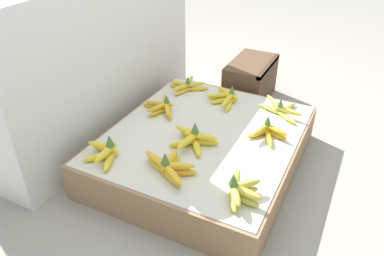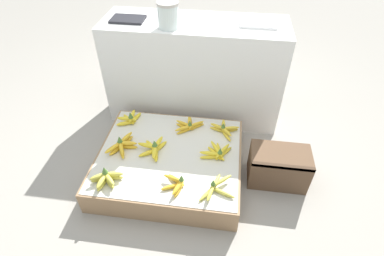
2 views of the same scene
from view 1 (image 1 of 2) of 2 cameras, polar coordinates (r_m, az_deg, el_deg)
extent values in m
plane|color=gray|center=(1.88, 1.76, -5.45)|extent=(10.00, 10.00, 0.00)
cube|color=#997551|center=(1.82, 1.81, -3.22)|extent=(0.99, 0.86, 0.18)
cube|color=silver|center=(1.77, 1.86, -0.80)|extent=(0.96, 0.83, 0.00)
cube|color=white|center=(2.10, -16.06, 10.60)|extent=(1.41, 0.48, 0.83)
cube|color=brown|center=(2.43, 8.87, 7.13)|extent=(0.40, 0.24, 0.26)
cube|color=#402E20|center=(2.35, 11.59, 9.19)|extent=(0.40, 0.02, 0.02)
ellipsoid|color=gold|center=(1.39, 6.32, -10.91)|extent=(0.12, 0.08, 0.03)
ellipsoid|color=gold|center=(1.40, 7.98, -10.70)|extent=(0.05, 0.13, 0.03)
ellipsoid|color=gold|center=(1.43, 7.83, -9.56)|extent=(0.11, 0.11, 0.03)
ellipsoid|color=gold|center=(1.45, 6.58, -8.78)|extent=(0.13, 0.05, 0.03)
ellipsoid|color=gold|center=(1.37, 6.59, -10.05)|extent=(0.12, 0.09, 0.03)
ellipsoid|color=gold|center=(1.38, 8.28, -9.75)|extent=(0.04, 0.12, 0.03)
ellipsoid|color=gold|center=(1.42, 8.16, -8.49)|extent=(0.11, 0.11, 0.03)
ellipsoid|color=gold|center=(1.44, 6.66, -7.70)|extent=(0.13, 0.05, 0.03)
cone|color=#4C7533|center=(1.37, 6.34, -7.70)|extent=(0.04, 0.04, 0.05)
ellipsoid|color=gold|center=(1.77, 10.12, -0.78)|extent=(0.13, 0.10, 0.03)
ellipsoid|color=gold|center=(1.74, 11.63, -1.55)|extent=(0.13, 0.08, 0.03)
ellipsoid|color=gold|center=(1.78, 12.39, -0.85)|extent=(0.06, 0.14, 0.03)
ellipsoid|color=gold|center=(1.74, 10.38, -0.38)|extent=(0.14, 0.06, 0.03)
ellipsoid|color=gold|center=(1.76, 12.54, -0.22)|extent=(0.07, 0.14, 0.03)
cone|color=#4C7533|center=(1.77, 11.48, 1.27)|extent=(0.03, 0.03, 0.04)
ellipsoid|color=gold|center=(1.93, 14.05, 1.69)|extent=(0.11, 0.14, 0.03)
ellipsoid|color=gold|center=(2.01, 14.28, 2.97)|extent=(0.16, 0.08, 0.03)
ellipsoid|color=gold|center=(1.98, 12.03, 2.79)|extent=(0.07, 0.16, 0.03)
ellipsoid|color=gold|center=(1.93, 14.34, 2.59)|extent=(0.06, 0.16, 0.03)
ellipsoid|color=gold|center=(2.00, 12.37, 3.89)|extent=(0.13, 0.13, 0.03)
cone|color=#4C7533|center=(1.93, 13.36, 3.85)|extent=(0.03, 0.03, 0.04)
ellipsoid|color=gold|center=(1.49, -3.28, -7.40)|extent=(0.09, 0.14, 0.03)
ellipsoid|color=gold|center=(1.51, -1.94, -6.72)|extent=(0.09, 0.14, 0.03)
ellipsoid|color=gold|center=(1.55, -3.21, -5.68)|extent=(0.15, 0.04, 0.03)
ellipsoid|color=gold|center=(1.55, -5.15, -5.71)|extent=(0.09, 0.14, 0.03)
ellipsoid|color=gold|center=(1.45, -3.04, -7.03)|extent=(0.11, 0.14, 0.03)
ellipsoid|color=gold|center=(1.49, -2.34, -5.80)|extent=(0.09, 0.14, 0.03)
ellipsoid|color=gold|center=(1.53, -3.40, -4.81)|extent=(0.15, 0.05, 0.03)
ellipsoid|color=gold|center=(1.53, -5.46, -4.76)|extent=(0.08, 0.15, 0.03)
cone|color=#4C7533|center=(1.47, -4.13, -4.57)|extent=(0.04, 0.04, 0.05)
ellipsoid|color=yellow|center=(1.71, -0.24, -1.34)|extent=(0.11, 0.15, 0.03)
ellipsoid|color=yellow|center=(1.68, -1.05, -2.21)|extent=(0.13, 0.13, 0.03)
ellipsoid|color=yellow|center=(1.65, 0.66, -2.80)|extent=(0.15, 0.11, 0.03)
ellipsoid|color=yellow|center=(1.68, 1.50, -2.04)|extent=(0.07, 0.16, 0.03)
ellipsoid|color=yellow|center=(1.69, -0.55, -0.59)|extent=(0.07, 0.16, 0.03)
ellipsoid|color=yellow|center=(1.64, -0.58, -1.84)|extent=(0.16, 0.05, 0.03)
ellipsoid|color=yellow|center=(1.66, 1.37, -1.23)|extent=(0.05, 0.16, 0.03)
cone|color=#4C7533|center=(1.65, 0.44, 0.12)|extent=(0.04, 0.04, 0.05)
ellipsoid|color=yellow|center=(2.08, 5.32, 4.89)|extent=(0.12, 0.15, 0.03)
ellipsoid|color=yellow|center=(2.05, 4.55, 4.59)|extent=(0.06, 0.17, 0.03)
ellipsoid|color=yellow|center=(2.03, 5.00, 4.24)|extent=(0.14, 0.13, 0.03)
ellipsoid|color=yellow|center=(2.00, 5.68, 3.71)|extent=(0.17, 0.06, 0.03)
ellipsoid|color=yellow|center=(2.06, 5.33, 5.46)|extent=(0.10, 0.16, 0.03)
ellipsoid|color=yellow|center=(2.02, 4.52, 5.04)|extent=(0.11, 0.16, 0.03)
ellipsoid|color=yellow|center=(1.99, 5.39, 4.43)|extent=(0.17, 0.03, 0.03)
cone|color=#4C7533|center=(2.02, 6.03, 5.96)|extent=(0.03, 0.03, 0.04)
ellipsoid|color=yellow|center=(1.68, -13.19, -3.17)|extent=(0.08, 0.15, 0.03)
ellipsoid|color=yellow|center=(1.64, -13.70, -4.22)|extent=(0.13, 0.13, 0.03)
ellipsoid|color=yellow|center=(1.61, -12.52, -4.80)|extent=(0.15, 0.09, 0.03)
ellipsoid|color=yellow|center=(1.64, -13.43, -2.71)|extent=(0.04, 0.15, 0.03)
ellipsoid|color=yellow|center=(1.60, -12.98, -3.63)|extent=(0.15, 0.04, 0.03)
cone|color=#4C7533|center=(1.60, -12.48, -1.85)|extent=(0.04, 0.04, 0.05)
ellipsoid|color=gold|center=(1.99, -4.00, 3.65)|extent=(0.14, 0.11, 0.02)
ellipsoid|color=gold|center=(1.97, -5.56, 3.30)|extent=(0.04, 0.15, 0.02)
ellipsoid|color=gold|center=(1.93, -4.90, 2.54)|extent=(0.15, 0.08, 0.02)
ellipsoid|color=gold|center=(1.92, -3.68, 2.43)|extent=(0.13, 0.11, 0.02)
ellipsoid|color=gold|center=(1.98, -4.00, 4.22)|extent=(0.14, 0.11, 0.02)
ellipsoid|color=gold|center=(1.95, -4.97, 3.77)|extent=(0.06, 0.15, 0.02)
ellipsoid|color=gold|center=(1.92, -5.05, 3.21)|extent=(0.15, 0.09, 0.02)
ellipsoid|color=gold|center=(1.90, -3.80, 2.98)|extent=(0.14, 0.10, 0.02)
cone|color=#4C7533|center=(1.92, -3.92, 4.48)|extent=(0.03, 0.03, 0.04)
ellipsoid|color=gold|center=(2.15, 0.76, 6.01)|extent=(0.09, 0.13, 0.03)
ellipsoid|color=gold|center=(2.19, -0.45, 6.57)|extent=(0.13, 0.07, 0.03)
ellipsoid|color=gold|center=(2.17, -1.95, 6.26)|extent=(0.03, 0.13, 0.03)
ellipsoid|color=gold|center=(2.12, -1.38, 5.64)|extent=(0.13, 0.07, 0.03)
ellipsoid|color=gold|center=(2.14, 0.21, 6.67)|extent=(0.11, 0.12, 0.03)
ellipsoid|color=gold|center=(2.18, -0.34, 7.20)|extent=(0.14, 0.06, 0.03)
ellipsoid|color=gold|center=(2.15, -1.63, 6.77)|extent=(0.03, 0.13, 0.03)
ellipsoid|color=gold|center=(2.11, -1.54, 6.27)|extent=(0.13, 0.08, 0.03)
cone|color=#4C7533|center=(2.12, -0.66, 7.37)|extent=(0.03, 0.03, 0.04)
camera|label=2|loc=(1.96, 64.88, 33.19)|focal=28.00mm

